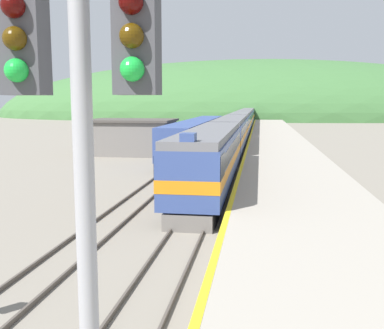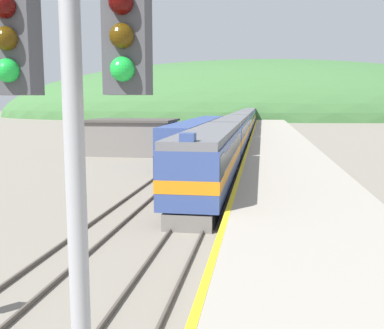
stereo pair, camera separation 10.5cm
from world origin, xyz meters
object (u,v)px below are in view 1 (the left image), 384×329
object	(u,v)px
carriage_third	(241,124)
carriage_fourth	(245,119)
express_train_lead_car	(210,158)
signal_mast_main	(83,163)
carriage_second	(232,134)
siding_train	(198,136)
carriage_fifth	(248,115)

from	to	relation	value
carriage_third	carriage_fourth	size ratio (longest dim) A/B	1.00
express_train_lead_car	carriage_third	bearing A→B (deg)	90.00
signal_mast_main	carriage_second	bearing A→B (deg)	91.75
carriage_second	carriage_fourth	xyz separation A→B (m)	(0.00, 45.24, 0.00)
carriage_second	carriage_third	distance (m)	22.62
carriage_fourth	siding_train	xyz separation A→B (m)	(-3.85, -44.84, -0.29)
express_train_lead_car	carriage_fourth	xyz separation A→B (m)	(0.00, 66.75, -0.01)
carriage_second	signal_mast_main	world-z (taller)	signal_mast_main
express_train_lead_car	carriage_second	xyz separation A→B (m)	(0.00, 21.51, -0.01)
carriage_third	carriage_fourth	xyz separation A→B (m)	(0.00, 22.62, 0.00)
signal_mast_main	siding_train	bearing A→B (deg)	96.52
carriage_second	carriage_fifth	world-z (taller)	same
carriage_third	carriage_fifth	size ratio (longest dim) A/B	1.00
carriage_fifth	express_train_lead_car	bearing A→B (deg)	-90.00
express_train_lead_car	signal_mast_main	bearing A→B (deg)	-86.68
carriage_fourth	carriage_fifth	xyz separation A→B (m)	(0.00, 22.62, 0.00)
carriage_third	express_train_lead_car	bearing A→B (deg)	-90.00
siding_train	express_train_lead_car	bearing A→B (deg)	-80.04
carriage_fifth	signal_mast_main	distance (m)	113.30
carriage_second	carriage_third	size ratio (longest dim) A/B	1.00
carriage_second	carriage_fifth	size ratio (longest dim) A/B	1.00
express_train_lead_car	signal_mast_main	world-z (taller)	signal_mast_main
carriage_fourth	siding_train	distance (m)	45.00
express_train_lead_car	carriage_fifth	bearing A→B (deg)	90.00
carriage_second	carriage_fifth	distance (m)	67.87
carriage_second	siding_train	distance (m)	3.88
express_train_lead_car	carriage_third	size ratio (longest dim) A/B	0.88
carriage_fourth	siding_train	bearing A→B (deg)	-94.90
siding_train	signal_mast_main	distance (m)	46.20
express_train_lead_car	carriage_second	bearing A→B (deg)	90.00
carriage_second	carriage_third	xyz separation A→B (m)	(0.00, 22.62, 0.00)
carriage_fourth	carriage_fifth	distance (m)	22.62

